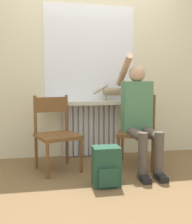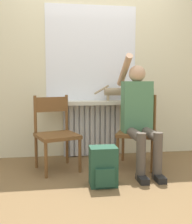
% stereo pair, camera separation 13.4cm
% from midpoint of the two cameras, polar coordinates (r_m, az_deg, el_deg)
% --- Properties ---
extents(ground_plane, '(12.00, 12.00, 0.00)m').
position_cam_midpoint_polar(ground_plane, '(2.64, 3.92, -16.06)').
color(ground_plane, brown).
extents(wall_with_window, '(7.00, 0.06, 2.70)m').
position_cam_midpoint_polar(wall_with_window, '(3.67, -0.03, 11.66)').
color(wall_with_window, beige).
rests_on(wall_with_window, ground_plane).
extents(radiator, '(0.78, 0.08, 0.72)m').
position_cam_midpoint_polar(radiator, '(3.63, 0.14, -3.96)').
color(radiator, silver).
rests_on(radiator, ground_plane).
extents(windowsill, '(1.28, 0.26, 0.05)m').
position_cam_midpoint_polar(windowsill, '(3.50, 0.34, 2.02)').
color(windowsill, beige).
rests_on(windowsill, radiator).
extents(window_glass, '(1.23, 0.01, 1.28)m').
position_cam_midpoint_polar(window_glass, '(3.64, 0.05, 12.64)').
color(window_glass, white).
rests_on(window_glass, windowsill).
extents(chair_left, '(0.57, 0.57, 0.86)m').
position_cam_midpoint_polar(chair_left, '(3.08, -7.50, -4.39)').
color(chair_left, brown).
rests_on(chair_left, ground_plane).
extents(chair_right, '(0.58, 0.58, 0.86)m').
position_cam_midpoint_polar(chair_right, '(3.24, 10.13, -3.91)').
color(chair_right, brown).
rests_on(chair_right, ground_plane).
extents(person, '(0.36, 1.02, 1.35)m').
position_cam_midpoint_polar(person, '(3.09, 10.61, -0.19)').
color(person, brown).
rests_on(person, ground_plane).
extents(cat, '(0.54, 0.10, 0.22)m').
position_cam_midpoint_polar(cat, '(3.57, 6.09, 4.46)').
color(cat, '#9E896B').
rests_on(cat, windowsill).
extents(backpack, '(0.26, 0.23, 0.39)m').
position_cam_midpoint_polar(backpack, '(2.62, 3.08, -11.79)').
color(backpack, '#234C38').
rests_on(backpack, ground_plane).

